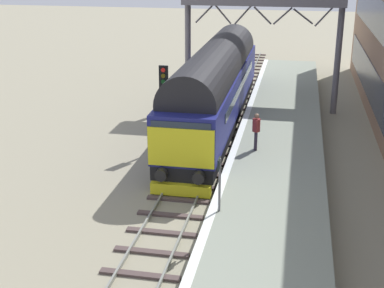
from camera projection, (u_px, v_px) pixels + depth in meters
ground_plane at (191, 175)px, 23.83m from camera, size 140.00×140.00×0.00m
track_main at (191, 174)px, 23.81m from camera, size 2.50×60.00×0.15m
station_platform at (275, 170)px, 23.01m from camera, size 4.00×44.00×1.01m
diesel_locomotive at (215, 85)px, 29.07m from camera, size 2.74×17.84×4.68m
signal_post_mid at (164, 95)px, 26.09m from camera, size 0.44×0.22×4.15m
platform_number_sign at (219, 176)px, 17.91m from camera, size 0.10×0.44×1.89m
waiting_passenger at (256, 128)px, 23.61m from camera, size 0.38×0.51×1.64m
overhead_footbridge at (263, 9)px, 31.61m from camera, size 9.30×2.00×6.77m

